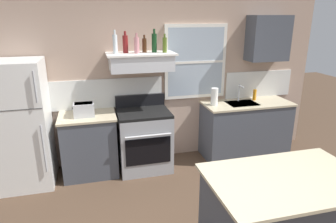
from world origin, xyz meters
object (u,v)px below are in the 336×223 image
Objects in this scene: bottle_brown_stout at (144,45)px; kitchen_island at (282,221)px; stove_range at (144,139)px; bottle_olive_oil_square at (165,45)px; refrigerator at (21,125)px; dish_soap_bottle at (255,95)px; bottle_clear_tall at (115,44)px; paper_towel_roll at (214,97)px; toaster at (84,109)px; bottle_rose_pink at (137,45)px; bottle_red_label_wine at (125,44)px; bottle_dark_green_wine at (154,43)px.

bottle_brown_stout is 2.80m from kitchen_island.
bottle_olive_oil_square reaches higher than stove_range.
dish_soap_bottle is at bearing 2.60° from refrigerator.
bottle_clear_tall is 1.18× the size of paper_towel_roll.
toaster is 1.15m from bottle_rose_pink.
bottle_red_label_wine is 1.22× the size of bottle_brown_stout.
bottle_clear_tall is 0.69m from bottle_olive_oil_square.
bottle_rose_pink is 1.01× the size of paper_towel_roll.
kitchen_island is at bearing -69.96° from bottle_brown_stout.
bottle_brown_stout is at bearing 164.07° from bottle_olive_oil_square.
refrigerator is 1.88m from bottle_rose_pink.
refrigerator is 1.77m from bottle_red_label_wine.
toaster is at bearing -178.56° from paper_towel_roll.
refrigerator is 6.28× the size of bottle_rose_pink.
bottle_clear_tall reaches higher than bottle_rose_pink.
bottle_brown_stout reaches higher than dish_soap_bottle.
refrigerator is 1.58× the size of stove_range.
dish_soap_bottle is at bearing 7.55° from paper_towel_roll.
toaster is 1.00× the size of bottle_red_label_wine.
dish_soap_bottle is 2.56m from kitchen_island.
stove_range is at bearing -152.28° from bottle_dark_green_wine.
bottle_clear_tall is 1.23× the size of bottle_olive_oil_square.
toaster is 0.21× the size of kitchen_island.
kitchen_island is (1.24, -2.27, -1.42)m from bottle_clear_tall.
paper_towel_roll is (0.93, -0.07, -0.84)m from bottle_dark_green_wine.
refrigerator is 5.79× the size of toaster.
toaster is 0.92× the size of bottle_dark_green_wine.
toaster is at bearing -179.18° from stove_range.
bottle_red_label_wine is 1.14× the size of bottle_olive_oil_square.
bottle_olive_oil_square is at bearing -10.68° from bottle_red_label_wine.
refrigerator reaches higher than kitchen_island.
bottle_olive_oil_square is at bearing -15.93° from bottle_brown_stout.
paper_towel_roll reaches higher than stove_range.
dish_soap_bottle is at bearing 0.70° from bottle_clear_tall.
bottle_rose_pink is (-0.06, 0.06, 1.40)m from stove_range.
bottle_clear_tall is at bearing -179.30° from dish_soap_bottle.
bottle_red_label_wine reaches higher than refrigerator.
bottle_brown_stout is 0.90× the size of paper_towel_roll.
stove_range is 4.20× the size of bottle_olive_oil_square.
bottle_rose_pink is at bearing 134.65° from stove_range.
bottle_olive_oil_square is (0.28, -0.08, 0.01)m from bottle_brown_stout.
bottle_red_label_wine reaches higher than stove_range.
bottle_brown_stout is 1.35× the size of dish_soap_bottle.
bottle_olive_oil_square is 1.44× the size of dish_soap_bottle.
bottle_rose_pink is (0.15, -0.09, -0.01)m from bottle_red_label_wine.
refrigerator reaches higher than dish_soap_bottle.
dish_soap_bottle is at bearing -0.22° from bottle_red_label_wine.
bottle_clear_tall reaches higher than refrigerator.
bottle_red_label_wine is at bearing 179.78° from dish_soap_bottle.
kitchen_island is (1.72, -2.15, -0.55)m from toaster.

